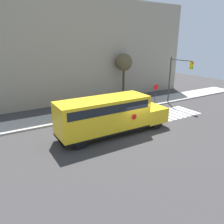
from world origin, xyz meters
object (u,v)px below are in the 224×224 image
at_px(school_bus, 109,114).
at_px(tree_near_sidewalk, 124,63).
at_px(traffic_light, 177,74).
at_px(stop_sign, 156,91).

height_order(school_bus, tree_near_sidewalk, tree_near_sidewalk).
distance_m(school_bus, tree_near_sidewalk, 12.19).
bearing_deg(traffic_light, school_bus, -162.28).
relative_size(stop_sign, tree_near_sidewalk, 0.44).
bearing_deg(school_bus, traffic_light, 17.72).
relative_size(traffic_light, tree_near_sidewalk, 0.95).
bearing_deg(stop_sign, school_bus, -152.98).
height_order(school_bus, stop_sign, school_bus).
distance_m(school_bus, stop_sign, 10.14).
bearing_deg(traffic_light, stop_sign, 153.27).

